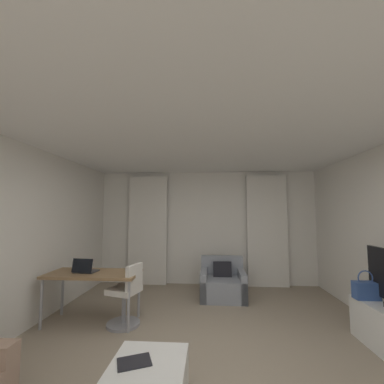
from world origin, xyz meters
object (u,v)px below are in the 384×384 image
Objects in this scene: desk at (94,277)px; handbag_primary at (366,290)px; desk_chair at (126,298)px; magazine_open at (134,362)px; laptop at (85,269)px; armchair at (223,284)px.

desk is 3.71× the size of handbag_primary.
desk_chair is 2.39× the size of handbag_primary.
handbag_primary is (2.69, 1.25, 0.27)m from magazine_open.
desk_chair is 2.56× the size of laptop.
armchair is at bearing 29.85° from laptop.
desk_chair is 3.28m from handbag_primary.
magazine_open is (0.57, -1.46, -0.03)m from desk_chair.
desk is at bearing 174.05° from desk_chair.
armchair is at bearing 40.72° from desk_chair.
laptop reaches higher than desk_chair.
armchair is at bearing 71.50° from magazine_open.
desk_chair is at bearing -139.28° from armchair.
desk_chair is at bearing -3.78° from laptop.
desk is 1.90m from magazine_open.
desk is 1.55× the size of desk_chair.
desk_chair is 2.62× the size of magazine_open.
desk_chair is (0.53, -0.06, -0.28)m from desk.
handbag_primary reaches higher than desk_chair.
armchair is at bearing 140.18° from handbag_primary.
desk_chair reaches higher than armchair.
desk is at bearing -148.78° from armchair.
armchair is 1.96m from desk_chair.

